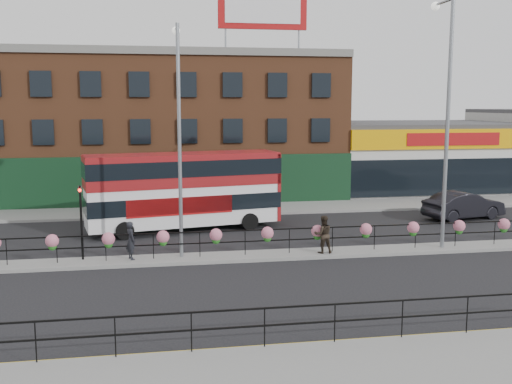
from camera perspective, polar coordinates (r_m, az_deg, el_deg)
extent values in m
plane|color=black|center=(26.84, 1.09, -6.21)|extent=(120.00, 120.00, 0.00)
cube|color=gray|center=(15.85, 9.58, -16.73)|extent=(60.00, 4.00, 0.15)
cube|color=gray|center=(38.42, -2.26, -1.64)|extent=(60.00, 4.00, 0.15)
cube|color=gray|center=(26.83, 1.09, -6.06)|extent=(60.00, 1.60, 0.15)
cube|color=gold|center=(17.88, 7.08, -13.91)|extent=(60.00, 0.10, 0.01)
cube|color=gold|center=(17.72, 7.25, -14.13)|extent=(60.00, 0.10, 0.01)
cube|color=brown|center=(45.56, -8.64, 6.08)|extent=(25.00, 12.00, 10.00)
cube|color=#3F3F42|center=(45.65, -8.79, 12.55)|extent=(25.00, 12.00, 0.30)
cube|color=black|center=(39.77, -8.36, 0.99)|extent=(25.00, 0.25, 3.40)
cube|color=silver|center=(50.25, 14.91, 3.25)|extent=(15.00, 12.00, 5.00)
cube|color=#3F3F42|center=(50.10, 15.02, 6.27)|extent=(15.00, 12.00, 0.30)
cube|color=#DF9C02|center=(44.69, 18.23, 4.81)|extent=(15.00, 0.25, 1.40)
cube|color=#9E0E10|center=(44.58, 18.30, 4.80)|extent=(7.00, 0.10, 0.90)
cube|color=black|center=(44.92, 18.08, 1.38)|extent=(15.00, 0.25, 2.60)
cube|color=#9E0E10|center=(41.68, 0.64, 17.28)|extent=(6.00, 0.25, 3.00)
cube|color=silver|center=(41.54, 0.67, 17.31)|extent=(5.10, 0.04, 2.25)
cylinder|color=gray|center=(41.02, -2.91, 14.31)|extent=(0.12, 0.12, 1.40)
cylinder|color=gray|center=(41.91, 4.10, 14.17)|extent=(0.12, 0.12, 1.40)
cube|color=black|center=(26.56, 1.09, -3.60)|extent=(30.00, 0.05, 0.05)
cube|color=black|center=(26.66, 1.09, -4.64)|extent=(30.00, 0.05, 0.05)
cylinder|color=black|center=(26.93, -22.67, -5.29)|extent=(0.04, 0.04, 1.10)
cylinder|color=black|center=(26.55, -18.45, -5.26)|extent=(0.04, 0.04, 1.10)
cylinder|color=black|center=(26.31, -14.12, -5.20)|extent=(0.04, 0.04, 1.10)
cylinder|color=black|center=(26.23, -9.75, -5.11)|extent=(0.04, 0.04, 1.10)
cylinder|color=black|center=(26.29, -5.37, -4.99)|extent=(0.04, 0.04, 1.10)
cylinder|color=black|center=(26.51, -1.04, -4.84)|extent=(0.04, 0.04, 1.10)
cylinder|color=black|center=(26.88, 3.19, -4.67)|extent=(0.04, 0.04, 1.10)
cylinder|color=black|center=(27.38, 7.29, -4.48)|extent=(0.04, 0.04, 1.10)
cylinder|color=black|center=(28.02, 11.21, -4.28)|extent=(0.04, 0.04, 1.10)
cylinder|color=black|center=(28.79, 14.94, -4.06)|extent=(0.04, 0.04, 1.10)
cylinder|color=black|center=(29.67, 18.47, -3.85)|extent=(0.04, 0.04, 1.10)
cylinder|color=black|center=(30.66, 21.77, -3.63)|extent=(0.04, 0.04, 1.10)
sphere|color=#C2677F|center=(26.49, -18.84, -4.42)|extent=(0.56, 0.56, 0.56)
sphere|color=#246C1D|center=(26.54, -18.82, -4.91)|extent=(0.36, 0.36, 0.36)
sphere|color=#C2677F|center=(26.21, -13.88, -4.35)|extent=(0.56, 0.56, 0.56)
sphere|color=#246C1D|center=(26.27, -13.86, -4.84)|extent=(0.36, 0.36, 0.36)
sphere|color=#C2677F|center=(26.14, -8.85, -4.24)|extent=(0.56, 0.56, 0.56)
sphere|color=#246C1D|center=(26.19, -8.84, -4.73)|extent=(0.36, 0.36, 0.36)
sphere|color=#C2677F|center=(26.26, -3.84, -4.09)|extent=(0.56, 0.56, 0.56)
sphere|color=#246C1D|center=(26.32, -3.83, -4.58)|extent=(0.36, 0.36, 0.36)
sphere|color=#C2677F|center=(26.59, 1.09, -3.92)|extent=(0.56, 0.56, 0.56)
sphere|color=#246C1D|center=(26.64, 1.09, -4.40)|extent=(0.36, 0.36, 0.36)
sphere|color=#C2677F|center=(27.10, 5.87, -3.73)|extent=(0.56, 0.56, 0.56)
sphere|color=#246C1D|center=(27.15, 5.86, -4.20)|extent=(0.36, 0.36, 0.36)
sphere|color=#C2677F|center=(27.80, 10.43, -3.52)|extent=(0.56, 0.56, 0.56)
sphere|color=#246C1D|center=(27.84, 10.42, -3.98)|extent=(0.36, 0.36, 0.36)
sphere|color=#C2677F|center=(28.66, 14.75, -3.30)|extent=(0.56, 0.56, 0.56)
sphere|color=#246C1D|center=(28.70, 14.73, -3.75)|extent=(0.36, 0.36, 0.36)
sphere|color=#C2677F|center=(29.67, 18.79, -3.08)|extent=(0.56, 0.56, 0.56)
sphere|color=#246C1D|center=(29.71, 18.77, -3.51)|extent=(0.36, 0.36, 0.36)
sphere|color=#C2677F|center=(30.82, 22.54, -2.86)|extent=(0.56, 0.56, 0.56)
sphere|color=#246C1D|center=(30.86, 22.52, -3.27)|extent=(0.36, 0.36, 0.36)
cube|color=black|center=(16.62, 0.83, -11.01)|extent=(20.00, 0.05, 0.05)
cube|color=black|center=(16.80, 0.82, -12.60)|extent=(20.00, 0.05, 0.05)
cylinder|color=black|center=(16.86, -20.24, -13.26)|extent=(0.04, 0.04, 1.10)
cylinder|color=black|center=(16.61, -13.26, -13.29)|extent=(0.04, 0.04, 1.10)
cylinder|color=black|center=(16.59, -6.17, -13.13)|extent=(0.04, 0.04, 1.10)
cylinder|color=black|center=(16.82, 0.82, -12.78)|extent=(0.04, 0.04, 1.10)
cylinder|color=black|center=(17.27, 7.51, -12.27)|extent=(0.04, 0.04, 1.10)
cylinder|color=black|center=(17.94, 13.76, -11.65)|extent=(0.04, 0.04, 1.10)
cylinder|color=black|center=(18.79, 19.47, -10.95)|extent=(0.04, 0.04, 1.10)
cube|color=silver|center=(32.22, -6.90, 0.23)|extent=(10.47, 4.22, 3.71)
cube|color=maroon|center=(32.08, -6.94, 2.12)|extent=(10.54, 4.29, 1.67)
cube|color=black|center=(32.32, -6.88, -0.91)|extent=(10.56, 4.32, 0.84)
cube|color=black|center=(32.07, -6.94, 2.37)|extent=(10.59, 4.34, 0.84)
cube|color=maroon|center=(32.01, -6.96, 3.58)|extent=(10.47, 4.22, 0.11)
cube|color=maroon|center=(33.76, 1.46, 0.67)|extent=(0.65, 2.38, 3.71)
cube|color=#9E0E10|center=(31.08, -7.19, -1.37)|extent=(5.48, 1.10, 0.93)
cylinder|color=black|center=(30.78, -12.39, -3.62)|extent=(0.96, 0.45, 0.93)
cylinder|color=black|center=(33.03, -12.98, -2.82)|extent=(0.96, 0.45, 0.93)
cylinder|color=black|center=(32.38, -0.59, -2.83)|extent=(0.96, 0.45, 0.93)
cylinder|color=black|center=(34.53, -1.92, -2.13)|extent=(0.96, 0.45, 0.93)
imported|color=black|center=(37.49, 19.18, -1.21)|extent=(3.99, 5.74, 1.63)
imported|color=black|center=(26.25, -11.83, -4.54)|extent=(0.87, 0.81, 1.65)
imported|color=black|center=(26.95, 6.41, -4.02)|extent=(0.84, 0.66, 1.70)
cylinder|color=gray|center=(25.76, -7.30, 4.66)|extent=(0.16, 0.16, 9.94)
cylinder|color=gray|center=(26.65, -7.57, 15.28)|extent=(0.10, 1.49, 0.10)
sphere|color=silver|center=(27.38, -7.63, 14.98)|extent=(0.36, 0.36, 0.36)
cylinder|color=gray|center=(28.58, 17.77, 6.06)|extent=(0.18, 0.18, 11.30)
cylinder|color=gray|center=(29.67, 17.48, 16.88)|extent=(0.11, 1.70, 0.11)
sphere|color=silver|center=(30.41, 16.72, 16.59)|extent=(0.41, 0.41, 0.41)
cylinder|color=black|center=(26.58, -16.29, -2.83)|extent=(0.10, 0.10, 3.20)
imported|color=black|center=(26.33, -16.43, 0.58)|extent=(0.15, 0.18, 0.90)
sphere|color=#FF190C|center=(26.23, -16.45, 0.16)|extent=(0.14, 0.14, 0.14)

